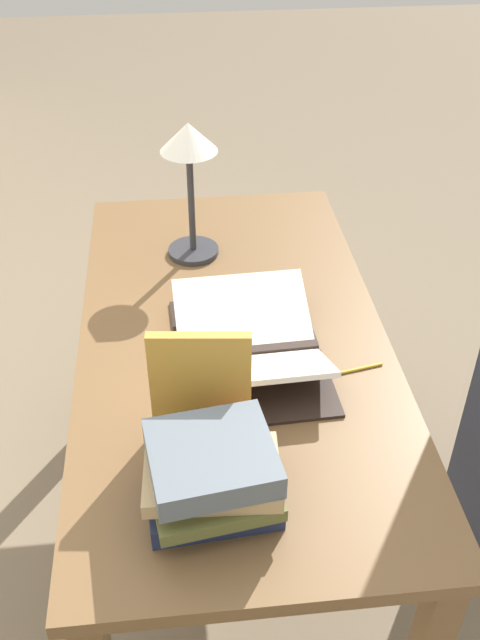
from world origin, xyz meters
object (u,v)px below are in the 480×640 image
Objects in this scene: reading_lamp at (189,159)px; book_standing_upright at (201,387)px; pencil at (352,370)px; coffee_mug at (232,423)px; book_stack_tall at (212,477)px; open_book at (249,346)px.

book_standing_upright is at bearing 178.43° from reading_lamp.
book_standing_upright is 0.71m from reading_lamp.
reading_lamp is 0.69m from pencil.
coffee_mug is 0.34m from pencil.
coffee_mug is (0.16, -0.05, -0.03)m from book_stack_tall.
open_book is 0.53m from reading_lamp.
reading_lamp is at bearing -0.76° from book_stack_tall.
book_standing_upright is at bearing 113.92° from pencil.
coffee_mug is at bearing -176.86° from reading_lamp.
pencil is (0.34, -0.34, -0.08)m from book_stack_tall.
book_standing_upright is (0.18, 0.01, 0.05)m from book_stack_tall.
reading_lamp is at bearing 3.14° from coffee_mug.
reading_lamp is (0.88, -0.01, 0.20)m from book_stack_tall.
reading_lamp reaches higher than pencil.
coffee_mug is at bearing -17.37° from book_stack_tall.
book_standing_upright is 2.47× the size of coffee_mug.
book_stack_tall is 0.97× the size of book_standing_upright.
open_book is 0.24m from pencil.
open_book is 1.83× the size of book_standing_upright.
book_standing_upright is 0.10m from coffee_mug.
book_stack_tall reaches higher than open_book.
open_book is 0.26m from coffee_mug.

